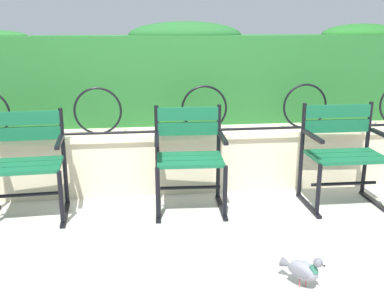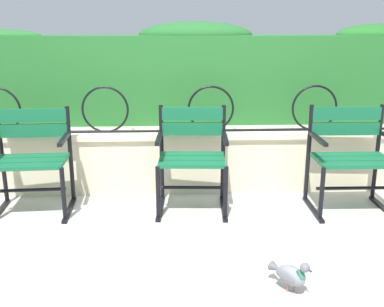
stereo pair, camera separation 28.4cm
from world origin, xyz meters
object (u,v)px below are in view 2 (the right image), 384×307
(park_chair_centre, at_px, (192,155))
(pigeon_near_chairs, at_px, (291,274))
(park_chair_right, at_px, (350,155))
(park_chair_left, at_px, (31,157))

(park_chair_centre, distance_m, pigeon_near_chairs, 1.46)
(park_chair_right, height_order, pigeon_near_chairs, park_chair_right)
(park_chair_right, relative_size, pigeon_near_chairs, 3.34)
(park_chair_left, height_order, park_chair_right, park_chair_right)
(park_chair_left, bearing_deg, pigeon_near_chairs, -35.78)
(park_chair_left, relative_size, park_chair_centre, 0.99)
(park_chair_left, xyz_separation_m, pigeon_near_chairs, (1.83, -1.32, -0.35))
(park_chair_right, bearing_deg, park_chair_centre, 176.90)
(park_chair_left, xyz_separation_m, park_chair_right, (2.62, -0.07, 0.00))
(park_chair_centre, relative_size, pigeon_near_chairs, 3.32)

